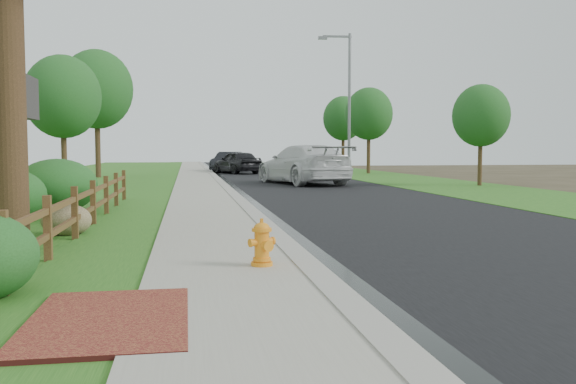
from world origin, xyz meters
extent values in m
plane|color=#332D1C|center=(0.00, 0.00, 0.00)|extent=(120.00, 120.00, 0.00)
cube|color=black|center=(4.60, 35.00, 0.01)|extent=(8.00, 90.00, 0.02)
cube|color=gray|center=(0.40, 35.00, 0.06)|extent=(0.40, 90.00, 0.12)
cube|color=black|center=(0.75, 35.00, 0.02)|extent=(0.50, 90.00, 0.00)
cube|color=gray|center=(-0.90, 35.00, 0.05)|extent=(2.20, 90.00, 0.10)
cube|color=#1D4F16|center=(-2.80, 35.00, 0.03)|extent=(1.60, 90.00, 0.06)
cube|color=#1D4F16|center=(-8.00, 35.00, 0.02)|extent=(9.00, 90.00, 0.04)
cube|color=#1D4F16|center=(11.50, 35.00, 0.02)|extent=(6.00, 90.00, 0.04)
cube|color=maroon|center=(-2.20, -1.00, 0.06)|extent=(1.60, 2.40, 0.11)
cube|color=#482618|center=(-3.60, 0.40, 0.55)|extent=(0.12, 0.12, 1.10)
cube|color=#482618|center=(-3.60, 2.80, 0.55)|extent=(0.12, 0.12, 1.10)
cube|color=#482618|center=(-3.60, 5.20, 0.55)|extent=(0.12, 0.12, 1.10)
cube|color=#482618|center=(-3.60, 7.60, 0.55)|extent=(0.12, 0.12, 1.10)
cube|color=#482618|center=(-3.60, 10.00, 0.55)|extent=(0.12, 0.12, 1.10)
cube|color=#482618|center=(-3.60, 12.40, 0.55)|extent=(0.12, 0.12, 1.10)
cube|color=#482618|center=(-3.60, 14.80, 0.55)|extent=(0.12, 0.12, 1.10)
cube|color=#482618|center=(-3.60, 1.60, 0.45)|extent=(0.08, 2.35, 0.10)
cube|color=#482618|center=(-3.60, 1.60, 0.85)|extent=(0.08, 2.35, 0.10)
cube|color=#482618|center=(-3.60, 4.00, 0.45)|extent=(0.08, 2.35, 0.10)
cube|color=#482618|center=(-3.60, 4.00, 0.85)|extent=(0.08, 2.35, 0.10)
cube|color=#482618|center=(-3.60, 6.40, 0.45)|extent=(0.08, 2.35, 0.10)
cube|color=#482618|center=(-3.60, 6.40, 0.85)|extent=(0.08, 2.35, 0.10)
cube|color=#482618|center=(-3.60, 8.80, 0.45)|extent=(0.08, 2.35, 0.10)
cube|color=#482618|center=(-3.60, 8.80, 0.85)|extent=(0.08, 2.35, 0.10)
cube|color=#482618|center=(-3.60, 11.20, 0.45)|extent=(0.08, 2.35, 0.10)
cube|color=#482618|center=(-3.60, 11.20, 0.85)|extent=(0.08, 2.35, 0.10)
cube|color=#482618|center=(-3.60, 13.60, 0.45)|extent=(0.08, 2.35, 0.10)
cube|color=#482618|center=(-3.60, 13.60, 0.85)|extent=(0.08, 2.35, 0.10)
cylinder|color=#312314|center=(-4.30, 3.50, 2.75)|extent=(0.52, 0.52, 5.50)
cylinder|color=orange|center=(-0.30, 1.56, 0.13)|extent=(0.33, 0.33, 0.06)
cylinder|color=orange|center=(-0.30, 1.56, 0.39)|extent=(0.22, 0.22, 0.50)
cylinder|color=orange|center=(-0.30, 1.56, 0.20)|extent=(0.27, 0.27, 0.05)
cylinder|color=orange|center=(-0.30, 1.56, 0.64)|extent=(0.30, 0.30, 0.05)
ellipsoid|color=orange|center=(-0.30, 1.56, 0.66)|extent=(0.24, 0.24, 0.18)
cylinder|color=orange|center=(-0.30, 1.56, 0.77)|extent=(0.05, 0.05, 0.07)
cylinder|color=orange|center=(-0.25, 1.43, 0.42)|extent=(0.18, 0.16, 0.14)
cylinder|color=orange|center=(-0.45, 1.50, 0.46)|extent=(0.16, 0.15, 0.12)
cylinder|color=orange|center=(-0.15, 1.63, 0.46)|extent=(0.16, 0.15, 0.12)
imported|color=silver|center=(4.63, 24.07, 1.04)|extent=(4.54, 7.53, 2.04)
imported|color=black|center=(2.36, 38.62, 0.88)|extent=(3.76, 5.42, 1.71)
imported|color=black|center=(2.00, 42.84, 0.83)|extent=(3.36, 5.21, 1.62)
cylinder|color=slate|center=(8.70, 29.88, 4.51)|extent=(0.18, 0.18, 9.03)
cube|color=slate|center=(7.90, 29.93, 8.83)|extent=(1.81, 0.24, 0.12)
cube|color=slate|center=(7.00, 30.00, 8.73)|extent=(0.57, 0.26, 0.18)
ellipsoid|color=brown|center=(-3.90, 5.93, 0.34)|extent=(1.17, 0.96, 0.69)
ellipsoid|color=#1D4B1A|center=(-5.85, 8.86, 0.68)|extent=(2.43, 2.43, 1.35)
ellipsoid|color=#1D4B1A|center=(-5.11, 11.09, 0.78)|extent=(2.32, 2.32, 1.56)
cylinder|color=#312314|center=(-7.00, 22.22, 1.86)|extent=(0.26, 0.26, 3.73)
ellipsoid|color=#1D4B1A|center=(-7.00, 22.22, 4.26)|extent=(3.48, 3.48, 3.83)
cylinder|color=#312314|center=(13.00, 20.94, 1.53)|extent=(0.21, 0.21, 3.07)
ellipsoid|color=#1D4B1A|center=(13.00, 20.94, 3.51)|extent=(2.81, 2.81, 3.09)
cylinder|color=#312314|center=(-7.00, 33.15, 2.47)|extent=(0.34, 0.34, 4.95)
ellipsoid|color=#1D4B1A|center=(-7.00, 33.15, 5.65)|extent=(4.57, 4.57, 5.02)
cylinder|color=#312314|center=(12.04, 36.66, 1.96)|extent=(0.27, 0.27, 3.93)
ellipsoid|color=#1D4B1A|center=(12.04, 36.66, 4.49)|extent=(3.55, 3.55, 3.91)
cylinder|color=#312314|center=(12.05, 44.24, 1.98)|extent=(0.27, 0.27, 3.97)
ellipsoid|color=#1D4B1A|center=(12.05, 44.24, 4.53)|extent=(3.50, 3.50, 3.85)
camera|label=1|loc=(-1.39, -7.37, 1.83)|focal=38.00mm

